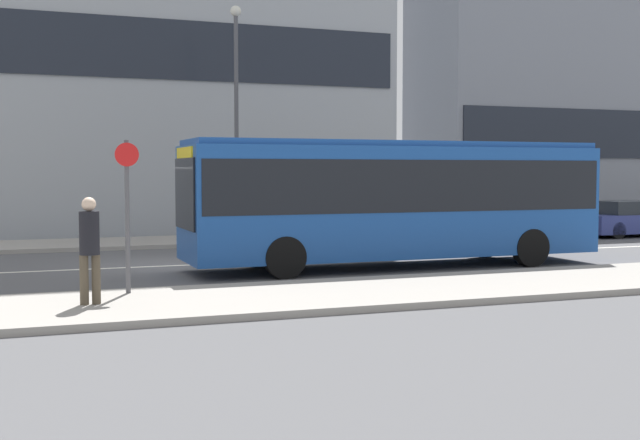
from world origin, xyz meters
name	(u,v)px	position (x,y,z in m)	size (l,w,h in m)	color
ground_plane	(182,265)	(0.00, 0.00, 0.00)	(120.00, 120.00, 0.00)	#4F4F51
sidewalk_near	(246,299)	(0.00, -6.25, 0.07)	(44.00, 3.50, 0.13)	gray
sidewalk_far	(146,242)	(0.00, 6.25, 0.07)	(44.00, 3.50, 0.13)	gray
lane_centerline	(182,265)	(0.00, 0.00, 0.00)	(41.80, 0.16, 0.01)	silver
apartment_block_right_tower	(552,66)	(20.25, 12.11, 7.45)	(13.38, 5.31, 14.91)	gray
city_bus	(395,195)	(4.94, -2.24, 1.81)	(10.59, 2.48, 3.14)	#194793
parked_car_0	(506,222)	(12.02, 3.48, 0.62)	(4.07, 1.89, 1.31)	#4C5156
parked_car_1	(630,219)	(17.33, 3.38, 0.62)	(4.16, 1.85, 1.31)	navy
pedestrian_near_stop	(90,243)	(-2.75, -6.21, 1.19)	(0.35, 0.34, 1.84)	#4C4233
bus_stop_sign	(127,205)	(-1.98, -5.14, 1.79)	(0.44, 0.12, 2.86)	#4C4C51
street_lamp	(236,100)	(2.94, 5.68, 4.78)	(0.36, 0.36, 7.72)	#4C4C51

